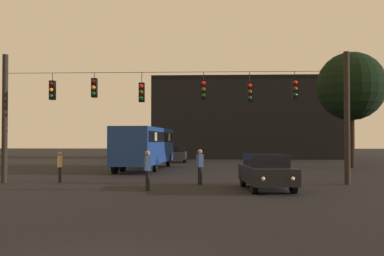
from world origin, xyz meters
name	(u,v)px	position (x,y,z in m)	size (l,w,h in m)	color
ground_plane	(185,171)	(0.00, 24.50, 0.00)	(168.00, 168.00, 0.00)	black
overhead_signal_span	(173,107)	(-0.02, 14.95, 3.75)	(17.13, 0.44, 6.42)	black
city_bus	(145,144)	(-2.94, 25.64, 1.87)	(3.10, 11.12, 3.00)	navy
car_near_right	(266,171)	(4.24, 12.41, 0.80)	(2.19, 4.46, 1.52)	black
car_far_left	(177,154)	(-1.50, 36.47, 0.80)	(1.89, 4.37, 1.52)	#2D2D33
pedestrian_crossing_left	(60,165)	(-5.79, 15.49, 0.86)	(0.34, 0.42, 1.55)	black
pedestrian_crossing_center	(200,165)	(1.33, 14.59, 0.96)	(0.36, 0.42, 1.69)	black
pedestrian_crossing_right	(148,168)	(-0.82, 11.90, 0.95)	(0.35, 0.42, 1.69)	black
corner_building	(245,119)	(5.84, 47.67, 4.68)	(21.44, 8.83, 9.35)	black
tree_left_silhouette	(351,87)	(12.64, 28.41, 6.27)	(5.28, 5.28, 8.94)	black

